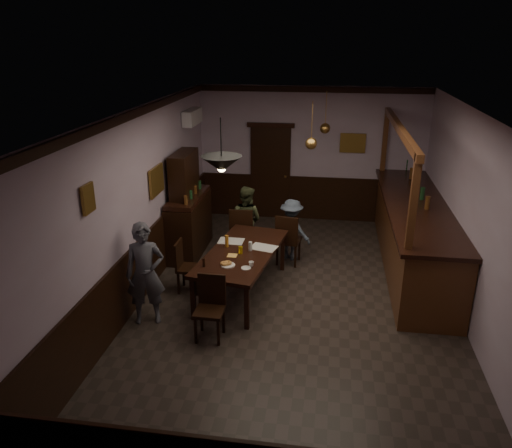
% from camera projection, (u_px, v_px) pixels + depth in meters
% --- Properties ---
extents(room, '(5.01, 8.01, 3.01)m').
position_uv_depth(room, '(298.00, 215.00, 7.43)').
color(room, '#2D2621').
rests_on(room, ground).
extents(dining_table, '(1.33, 2.33, 0.75)m').
position_uv_depth(dining_table, '(242.00, 254.00, 8.06)').
color(dining_table, black).
rests_on(dining_table, ground).
extents(chair_far_left, '(0.45, 0.45, 1.02)m').
position_uv_depth(chair_far_left, '(242.00, 231.00, 9.36)').
color(chair_far_left, black).
rests_on(chair_far_left, ground).
extents(chair_far_right, '(0.48, 0.48, 0.98)m').
position_uv_depth(chair_far_right, '(288.00, 238.00, 9.12)').
color(chair_far_right, black).
rests_on(chair_far_right, ground).
extents(chair_near, '(0.40, 0.40, 0.91)m').
position_uv_depth(chair_near, '(211.00, 304.00, 6.95)').
color(chair_near, black).
rests_on(chair_near, ground).
extents(chair_side, '(0.38, 0.38, 0.87)m').
position_uv_depth(chair_side, '(185.00, 264.00, 8.21)').
color(chair_side, black).
rests_on(chair_side, ground).
extents(person_standing, '(0.65, 0.52, 1.55)m').
position_uv_depth(person_standing, '(145.00, 274.00, 7.21)').
color(person_standing, '#4C4C56').
rests_on(person_standing, ground).
extents(person_seated_left, '(0.79, 0.70, 1.35)m').
position_uv_depth(person_seated_left, '(246.00, 220.00, 9.58)').
color(person_seated_left, '#474F2F').
rests_on(person_seated_left, ground).
extents(person_seated_right, '(0.88, 0.73, 1.18)m').
position_uv_depth(person_seated_right, '(291.00, 230.00, 9.35)').
color(person_seated_right, '#4F5D71').
rests_on(person_seated_right, ground).
extents(newspaper_left, '(0.42, 0.31, 0.01)m').
position_uv_depth(newspaper_left, '(231.00, 241.00, 8.41)').
color(newspaper_left, silver).
rests_on(newspaper_left, dining_table).
extents(newspaper_right, '(0.48, 0.40, 0.01)m').
position_uv_depth(newspaper_right, '(264.00, 247.00, 8.16)').
color(newspaper_right, silver).
rests_on(newspaper_right, dining_table).
extents(napkin, '(0.17, 0.17, 0.00)m').
position_uv_depth(napkin, '(232.00, 255.00, 7.87)').
color(napkin, '#F8BB5B').
rests_on(napkin, dining_table).
extents(saucer, '(0.15, 0.15, 0.01)m').
position_uv_depth(saucer, '(246.00, 268.00, 7.44)').
color(saucer, white).
rests_on(saucer, dining_table).
extents(coffee_cup, '(0.09, 0.09, 0.07)m').
position_uv_depth(coffee_cup, '(251.00, 264.00, 7.47)').
color(coffee_cup, white).
rests_on(coffee_cup, saucer).
extents(pastry_plate, '(0.22, 0.22, 0.01)m').
position_uv_depth(pastry_plate, '(228.00, 265.00, 7.53)').
color(pastry_plate, white).
rests_on(pastry_plate, dining_table).
extents(pastry_ring_a, '(0.13, 0.13, 0.04)m').
position_uv_depth(pastry_ring_a, '(224.00, 263.00, 7.52)').
color(pastry_ring_a, '#C68C47').
rests_on(pastry_ring_a, pastry_plate).
extents(pastry_ring_b, '(0.13, 0.13, 0.04)m').
position_uv_depth(pastry_ring_b, '(228.00, 263.00, 7.54)').
color(pastry_ring_b, '#C68C47').
rests_on(pastry_ring_b, pastry_plate).
extents(soda_can, '(0.07, 0.07, 0.12)m').
position_uv_depth(soda_can, '(241.00, 250.00, 7.92)').
color(soda_can, yellow).
rests_on(soda_can, dining_table).
extents(beer_glass, '(0.06, 0.06, 0.20)m').
position_uv_depth(beer_glass, '(227.00, 241.00, 8.16)').
color(beer_glass, '#BF721E').
rests_on(beer_glass, dining_table).
extents(water_glass, '(0.06, 0.06, 0.15)m').
position_uv_depth(water_glass, '(250.00, 246.00, 8.03)').
color(water_glass, silver).
rests_on(water_glass, dining_table).
extents(pepper_mill, '(0.04, 0.04, 0.14)m').
position_uv_depth(pepper_mill, '(204.00, 262.00, 7.47)').
color(pepper_mill, black).
rests_on(pepper_mill, dining_table).
extents(sideboard, '(0.54, 1.51, 1.99)m').
position_uv_depth(sideboard, '(188.00, 214.00, 9.56)').
color(sideboard, black).
rests_on(sideboard, ground).
extents(bar_counter, '(1.07, 4.62, 2.58)m').
position_uv_depth(bar_counter, '(414.00, 234.00, 9.00)').
color(bar_counter, '#4B2214').
rests_on(bar_counter, ground).
extents(door_back, '(0.90, 0.06, 2.10)m').
position_uv_depth(door_back, '(270.00, 173.00, 11.36)').
color(door_back, black).
rests_on(door_back, ground).
extents(ac_unit, '(0.20, 0.85, 0.30)m').
position_uv_depth(ac_unit, '(192.00, 117.00, 10.10)').
color(ac_unit, white).
rests_on(ac_unit, ground).
extents(picture_left_small, '(0.04, 0.28, 0.36)m').
position_uv_depth(picture_left_small, '(88.00, 199.00, 6.06)').
color(picture_left_small, olive).
rests_on(picture_left_small, ground).
extents(picture_left_large, '(0.04, 0.62, 0.48)m').
position_uv_depth(picture_left_large, '(157.00, 181.00, 8.44)').
color(picture_left_large, olive).
rests_on(picture_left_large, ground).
extents(picture_back, '(0.55, 0.04, 0.42)m').
position_uv_depth(picture_back, '(353.00, 143.00, 10.85)').
color(picture_back, olive).
rests_on(picture_back, ground).
extents(pendant_iron, '(0.56, 0.56, 0.73)m').
position_uv_depth(pendant_iron, '(222.00, 164.00, 6.75)').
color(pendant_iron, black).
rests_on(pendant_iron, ground).
extents(pendant_brass_mid, '(0.20, 0.20, 0.81)m').
position_uv_depth(pendant_brass_mid, '(311.00, 144.00, 8.38)').
color(pendant_brass_mid, '#BF8C3F').
rests_on(pendant_brass_mid, ground).
extents(pendant_brass_far, '(0.20, 0.20, 0.81)m').
position_uv_depth(pendant_brass_far, '(325.00, 128.00, 9.72)').
color(pendant_brass_far, '#BF8C3F').
rests_on(pendant_brass_far, ground).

